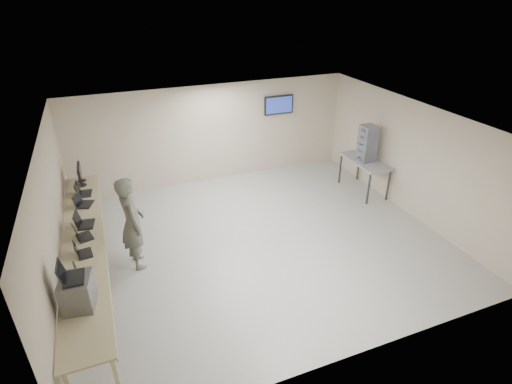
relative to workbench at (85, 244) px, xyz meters
name	(u,v)px	position (x,y,z in m)	size (l,w,h in m)	color
room	(260,184)	(3.62, 0.06, 0.58)	(8.01, 7.01, 2.81)	#BDBDBD
workbench	(85,244)	(0.00, 0.00, 0.00)	(0.76, 6.00, 0.90)	#C4B58A
equipment_box	(78,292)	(-0.06, -1.80, 0.33)	(0.43, 0.50, 0.52)	slate
laptop_on_box	(68,275)	(-0.12, -1.80, 0.67)	(0.34, 0.41, 0.31)	black
laptop_0	(82,273)	(-0.03, -1.09, 0.14)	(0.31, 0.35, 0.25)	black
laptop_1	(81,252)	(-0.04, -0.45, 0.14)	(0.31, 0.36, 0.26)	black
laptop_2	(81,235)	(-0.04, 0.12, 0.15)	(0.38, 0.42, 0.28)	black
laptop_3	(83,222)	(0.00, 0.57, 0.15)	(0.38, 0.44, 0.31)	black
laptop_4	(82,202)	(-0.01, 1.45, 0.15)	(0.43, 0.45, 0.30)	black
laptop_5	(82,192)	(-0.01, 2.00, 0.15)	(0.36, 0.42, 0.30)	black
monitor_near	(80,174)	(-0.01, 2.50, 0.37)	(0.22, 0.49, 0.49)	black
monitor_far	(80,171)	(-0.01, 2.75, 0.35)	(0.20, 0.46, 0.45)	black
soldier	(132,223)	(0.92, 0.15, 0.17)	(0.73, 0.48, 1.99)	#505646
side_table	(365,163)	(7.19, 1.18, 0.04)	(0.73, 1.56, 0.94)	#969696
storage_bins	(367,143)	(7.17, 1.18, 0.60)	(0.37, 0.41, 0.98)	slate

